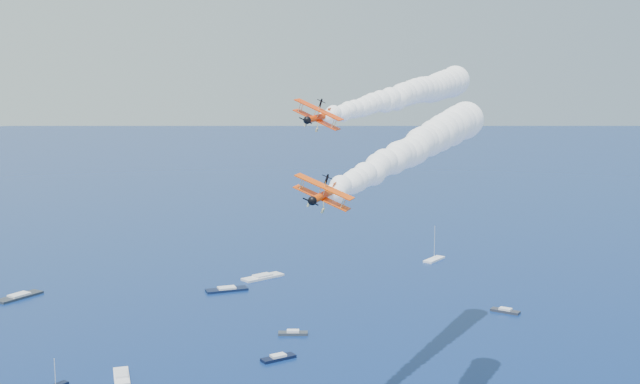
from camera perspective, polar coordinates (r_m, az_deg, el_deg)
name	(u,v)px	position (r m, az deg, el deg)	size (l,w,h in m)	color
biplane_lead	(318,118)	(128.26, -0.16, 5.49)	(7.93, 8.89, 5.36)	#FA3905
biplane_trail	(323,195)	(91.11, 0.22, -0.25)	(6.65, 7.46, 4.50)	#FF4A05
smoke_trail_lead	(401,96)	(158.77, 5.99, 7.01)	(58.15, 42.70, 12.26)	white
smoke_trail_trail	(415,148)	(122.45, 6.95, 3.23)	(55.25, 46.53, 12.26)	white
spectator_boats	(122,339)	(206.60, -14.32, -10.44)	(236.97, 173.82, 0.70)	silver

